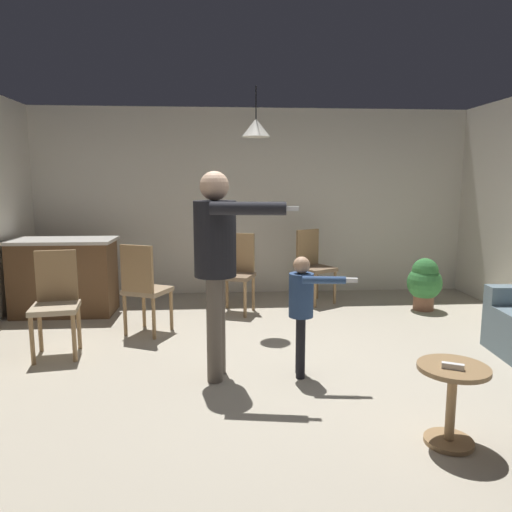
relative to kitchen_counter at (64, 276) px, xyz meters
The scene contains 13 objects.
ground 3.29m from the kitchen_counter, 41.11° to the right, with size 7.68×7.68×0.00m, color #B2A893.
wall_back 2.81m from the kitchen_counter, 23.44° to the left, with size 6.40×0.10×2.70m, color silver.
kitchen_counter is the anchor object (origin of this frame).
side_table_by_couch 4.75m from the kitchen_counter, 44.20° to the right, with size 0.44×0.44×0.52m.
person_adult 2.95m from the kitchen_counter, 47.97° to the right, with size 0.82×0.59×1.74m.
person_child 3.42m from the kitchen_counter, 39.32° to the right, with size 0.53×0.34×1.04m.
dining_chair_by_counter 3.24m from the kitchen_counter, ahead, with size 0.58×0.58×1.00m.
dining_chair_near_wall 1.46m from the kitchen_counter, 39.47° to the right, with size 0.56×0.56×1.00m.
dining_chair_centre_back 2.17m from the kitchen_counter, ahead, with size 0.54×0.54×1.00m.
dining_chair_spare 1.52m from the kitchen_counter, 75.38° to the right, with size 0.48×0.48×1.00m.
potted_plant_corner 4.59m from the kitchen_counter, ahead, with size 0.44×0.44×0.68m.
spare_remote_on_table 4.76m from the kitchen_counter, 44.85° to the right, with size 0.04×0.13×0.04m, color white.
ceiling_light_pendant 3.01m from the kitchen_counter, 13.38° to the right, with size 0.32×0.32×0.55m.
Camera 1 is at (-0.48, -3.93, 1.66)m, focal length 33.72 mm.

